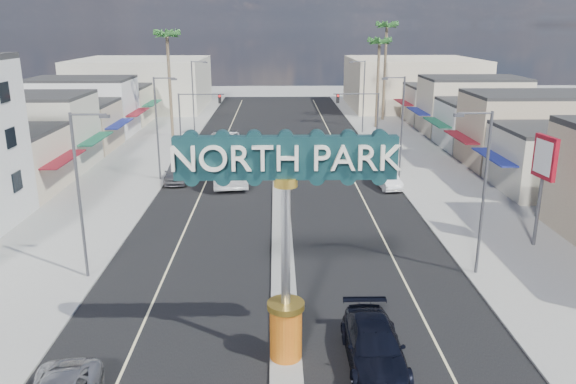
{
  "coord_description": "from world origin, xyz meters",
  "views": [
    {
      "loc": [
        -0.35,
        -18.06,
        13.17
      ],
      "look_at": [
        0.27,
        10.39,
        4.69
      ],
      "focal_mm": 35.0,
      "sensor_mm": 36.0,
      "label": 1
    }
  ],
  "objects_px": {
    "streetlight_l_far": "(194,93)",
    "streetlight_r_far": "(362,93)",
    "traffic_signal_right": "(362,109)",
    "bank_pylon_sign": "(544,164)",
    "car_parked_left": "(177,172)",
    "city_bus": "(228,159)",
    "suv_right": "(374,345)",
    "streetlight_r_mid": "(400,123)",
    "palm_right_mid": "(379,46)",
    "traffic_signal_left": "(196,109)",
    "palm_left_far": "(167,40)",
    "streetlight_l_near": "(81,188)",
    "streetlight_l_mid": "(159,123)",
    "car_parked_right": "(387,179)",
    "palm_right_far": "(387,31)",
    "streetlight_r_near": "(482,186)",
    "gateway_sign": "(286,224)"
  },
  "relations": [
    {
      "from": "suv_right",
      "to": "streetlight_l_mid",
      "type": "bearing_deg",
      "value": 116.3
    },
    {
      "from": "car_parked_left",
      "to": "streetlight_r_far",
      "type": "bearing_deg",
      "value": 46.08
    },
    {
      "from": "suv_right",
      "to": "bank_pylon_sign",
      "type": "height_order",
      "value": "bank_pylon_sign"
    },
    {
      "from": "streetlight_l_mid",
      "to": "streetlight_l_near",
      "type": "bearing_deg",
      "value": -90.0
    },
    {
      "from": "streetlight_r_far",
      "to": "suv_right",
      "type": "xyz_separation_m",
      "value": [
        -6.89,
        -50.31,
        -4.25
      ]
    },
    {
      "from": "traffic_signal_right",
      "to": "palm_right_mid",
      "type": "bearing_deg",
      "value": 72.37
    },
    {
      "from": "streetlight_r_mid",
      "to": "palm_left_far",
      "type": "bearing_deg",
      "value": 139.52
    },
    {
      "from": "traffic_signal_right",
      "to": "streetlight_l_far",
      "type": "bearing_deg",
      "value": 157.8
    },
    {
      "from": "traffic_signal_right",
      "to": "car_parked_left",
      "type": "height_order",
      "value": "traffic_signal_right"
    },
    {
      "from": "car_parked_right",
      "to": "bank_pylon_sign",
      "type": "bearing_deg",
      "value": -70.43
    },
    {
      "from": "traffic_signal_right",
      "to": "suv_right",
      "type": "height_order",
      "value": "traffic_signal_right"
    },
    {
      "from": "traffic_signal_left",
      "to": "streetlight_l_mid",
      "type": "relative_size",
      "value": 0.67
    },
    {
      "from": "streetlight_l_far",
      "to": "streetlight_r_mid",
      "type": "distance_m",
      "value": 30.32
    },
    {
      "from": "car_parked_right",
      "to": "bank_pylon_sign",
      "type": "relative_size",
      "value": 0.63
    },
    {
      "from": "streetlight_r_far",
      "to": "palm_right_far",
      "type": "distance_m",
      "value": 13.21
    },
    {
      "from": "palm_left_far",
      "to": "suv_right",
      "type": "relative_size",
      "value": 2.34
    },
    {
      "from": "streetlight_r_near",
      "to": "palm_right_far",
      "type": "relative_size",
      "value": 0.64
    },
    {
      "from": "streetlight_l_far",
      "to": "palm_left_far",
      "type": "bearing_deg",
      "value": -142.08
    },
    {
      "from": "gateway_sign",
      "to": "palm_right_far",
      "type": "xyz_separation_m",
      "value": [
        15.0,
        60.02,
        6.46
      ]
    },
    {
      "from": "streetlight_l_mid",
      "to": "bank_pylon_sign",
      "type": "relative_size",
      "value": 1.32
    },
    {
      "from": "city_bus",
      "to": "streetlight_l_mid",
      "type": "bearing_deg",
      "value": -175.17
    },
    {
      "from": "car_parked_left",
      "to": "bank_pylon_sign",
      "type": "xyz_separation_m",
      "value": [
        24.56,
        -15.58,
        4.44
      ]
    },
    {
      "from": "car_parked_left",
      "to": "suv_right",
      "type": "bearing_deg",
      "value": -68.82
    },
    {
      "from": "traffic_signal_left",
      "to": "streetlight_l_far",
      "type": "xyz_separation_m",
      "value": [
        -1.25,
        8.01,
        0.79
      ]
    },
    {
      "from": "streetlight_r_mid",
      "to": "gateway_sign",
      "type": "bearing_deg",
      "value": -110.42
    },
    {
      "from": "streetlight_r_mid",
      "to": "bank_pylon_sign",
      "type": "height_order",
      "value": "streetlight_r_mid"
    },
    {
      "from": "traffic_signal_left",
      "to": "palm_left_far",
      "type": "height_order",
      "value": "palm_left_far"
    },
    {
      "from": "car_parked_left",
      "to": "city_bus",
      "type": "distance_m",
      "value": 4.68
    },
    {
      "from": "gateway_sign",
      "to": "suv_right",
      "type": "height_order",
      "value": "gateway_sign"
    },
    {
      "from": "traffic_signal_right",
      "to": "bank_pylon_sign",
      "type": "bearing_deg",
      "value": -78.01
    },
    {
      "from": "traffic_signal_right",
      "to": "palm_right_mid",
      "type": "distance_m",
      "value": 14.1
    },
    {
      "from": "palm_right_far",
      "to": "city_bus",
      "type": "bearing_deg",
      "value": -122.6
    },
    {
      "from": "palm_right_mid",
      "to": "car_parked_left",
      "type": "relative_size",
      "value": 2.43
    },
    {
      "from": "suv_right",
      "to": "bank_pylon_sign",
      "type": "relative_size",
      "value": 0.82
    },
    {
      "from": "streetlight_r_near",
      "to": "palm_right_mid",
      "type": "bearing_deg",
      "value": 86.81
    },
    {
      "from": "streetlight_l_far",
      "to": "streetlight_r_far",
      "type": "distance_m",
      "value": 20.87
    },
    {
      "from": "car_parked_left",
      "to": "streetlight_l_mid",
      "type": "bearing_deg",
      "value": 159.12
    },
    {
      "from": "streetlight_l_near",
      "to": "streetlight_r_mid",
      "type": "distance_m",
      "value": 28.9
    },
    {
      "from": "streetlight_l_far",
      "to": "suv_right",
      "type": "height_order",
      "value": "streetlight_l_far"
    },
    {
      "from": "streetlight_l_mid",
      "to": "palm_right_far",
      "type": "xyz_separation_m",
      "value": [
        25.43,
        32.0,
        7.32
      ]
    },
    {
      "from": "traffic_signal_left",
      "to": "city_bus",
      "type": "bearing_deg",
      "value": -70.68
    },
    {
      "from": "streetlight_l_near",
      "to": "palm_right_far",
      "type": "bearing_deg",
      "value": 63.94
    },
    {
      "from": "palm_left_far",
      "to": "car_parked_left",
      "type": "bearing_deg",
      "value": -78.94
    },
    {
      "from": "traffic_signal_left",
      "to": "car_parked_right",
      "type": "height_order",
      "value": "traffic_signal_left"
    },
    {
      "from": "streetlight_r_near",
      "to": "car_parked_left",
      "type": "distance_m",
      "value": 27.88
    },
    {
      "from": "gateway_sign",
      "to": "bank_pylon_sign",
      "type": "relative_size",
      "value": 1.34
    },
    {
      "from": "streetlight_r_far",
      "to": "suv_right",
      "type": "relative_size",
      "value": 1.61
    },
    {
      "from": "streetlight_l_near",
      "to": "palm_right_far",
      "type": "height_order",
      "value": "palm_right_far"
    },
    {
      "from": "streetlight_l_near",
      "to": "suv_right",
      "type": "relative_size",
      "value": 1.61
    },
    {
      "from": "traffic_signal_left",
      "to": "palm_right_mid",
      "type": "xyz_separation_m",
      "value": [
        22.18,
        12.01,
        6.33
      ]
    }
  ]
}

